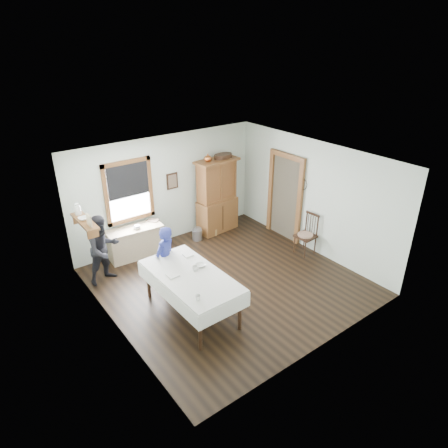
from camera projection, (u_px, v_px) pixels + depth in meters
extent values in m
cube|color=black|center=(228.00, 281.00, 8.61)|extent=(5.00, 5.00, 0.01)
cube|color=white|center=(229.00, 161.00, 7.43)|extent=(5.00, 5.00, 0.01)
cube|color=silver|center=(167.00, 190.00, 9.81)|extent=(5.00, 0.01, 2.70)
cube|color=silver|center=(326.00, 282.00, 6.22)|extent=(5.00, 0.01, 2.70)
cube|color=silver|center=(110.00, 265.00, 6.66)|extent=(0.01, 5.00, 2.70)
cube|color=silver|center=(313.00, 197.00, 9.37)|extent=(0.01, 5.00, 2.70)
cube|color=white|center=(128.00, 191.00, 9.17)|extent=(1.00, 0.02, 1.30)
cube|color=brown|center=(126.00, 162.00, 8.85)|extent=(1.18, 0.06, 0.09)
cube|color=brown|center=(132.00, 219.00, 9.46)|extent=(1.18, 0.06, 0.09)
cube|color=brown|center=(106.00, 197.00, 8.86)|extent=(0.09, 0.06, 1.48)
cube|color=brown|center=(150.00, 186.00, 9.45)|extent=(0.09, 0.06, 1.48)
cube|color=black|center=(128.00, 181.00, 9.02)|extent=(0.98, 0.03, 0.77)
cube|color=#4C4436|center=(285.00, 198.00, 10.09)|extent=(0.03, 0.90, 2.10)
cube|color=brown|center=(299.00, 205.00, 9.71)|extent=(0.08, 0.12, 2.10)
cube|color=brown|center=(271.00, 193.00, 10.44)|extent=(0.08, 0.12, 2.10)
cube|color=brown|center=(288.00, 156.00, 9.59)|extent=(0.08, 1.14, 0.12)
cube|color=brown|center=(85.00, 221.00, 7.72)|extent=(0.24, 1.00, 0.04)
cube|color=brown|center=(93.00, 234.00, 7.48)|extent=(0.22, 0.03, 0.18)
cube|color=brown|center=(78.00, 219.00, 8.06)|extent=(0.22, 0.03, 0.18)
cube|color=tan|center=(89.00, 221.00, 7.45)|extent=(0.03, 0.22, 0.24)
cylinder|color=silver|center=(77.00, 209.00, 7.92)|extent=(0.12, 0.12, 0.22)
cube|color=#331D12|center=(172.00, 181.00, 9.78)|extent=(0.30, 0.04, 0.40)
torus|color=black|center=(303.00, 179.00, 9.39)|extent=(0.01, 0.27, 0.27)
cube|color=tan|center=(136.00, 242.00, 9.42)|extent=(1.34, 0.59, 0.74)
cube|color=brown|center=(217.00, 196.00, 10.41)|extent=(1.19, 0.64, 1.96)
cube|color=silver|center=(191.00, 294.00, 7.50)|extent=(1.15, 2.14, 0.85)
cube|color=#331D12|center=(306.00, 234.00, 9.49)|extent=(0.50, 0.50, 1.02)
cube|color=#96989E|center=(197.00, 235.00, 10.28)|extent=(0.28, 0.28, 0.27)
cube|color=#A9834C|center=(215.00, 230.00, 10.62)|extent=(0.36, 0.32, 0.18)
imported|color=navy|center=(166.00, 262.00, 8.04)|extent=(0.58, 0.50, 1.35)
imported|color=black|center=(104.00, 251.00, 8.37)|extent=(0.77, 0.65, 1.40)
imported|color=silver|center=(195.00, 268.00, 7.43)|extent=(0.13, 0.13, 0.09)
imported|color=silver|center=(198.00, 298.00, 6.61)|extent=(0.13, 0.13, 0.09)
imported|color=silver|center=(201.00, 265.00, 7.56)|extent=(0.23, 0.23, 0.05)
imported|color=#745E4D|center=(151.00, 222.00, 9.53)|extent=(0.26, 0.27, 0.02)
imported|color=silver|center=(137.00, 228.00, 9.22)|extent=(0.24, 0.24, 0.06)
imported|color=silver|center=(83.00, 218.00, 7.74)|extent=(0.22, 0.22, 0.05)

